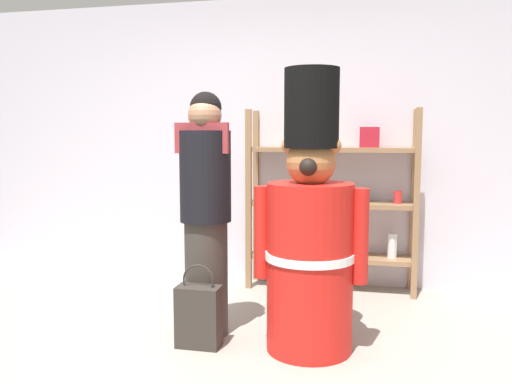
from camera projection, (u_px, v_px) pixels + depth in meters
name	position (u px, v px, depth m)	size (l,w,h in m)	color
ground_plane	(198.00, 383.00, 2.90)	(6.40, 6.40, 0.00)	#9E9389
back_wall	(274.00, 142.00, 4.90)	(6.40, 0.12, 2.60)	silver
merchandise_shelf	(332.00, 199.00, 4.61)	(1.47, 0.35, 1.59)	#93704C
teddy_bear_guard	(310.00, 238.00, 3.28)	(0.72, 0.56, 1.77)	red
person_shopper	(206.00, 210.00, 3.53)	(0.36, 0.34, 1.65)	#38332D
shopping_bag	(199.00, 316.00, 3.38)	(0.28, 0.15, 0.54)	#332D28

